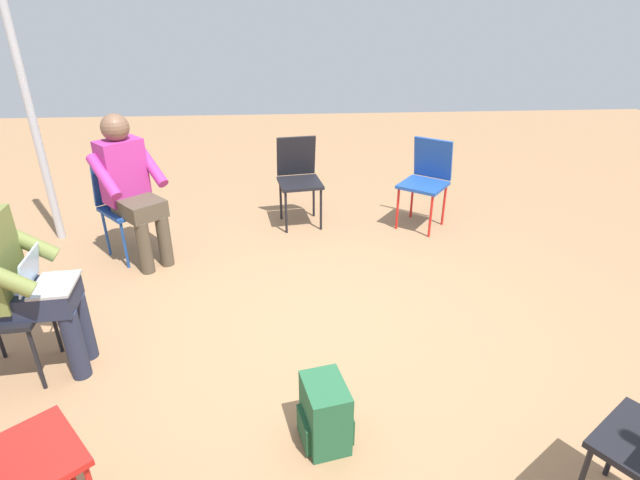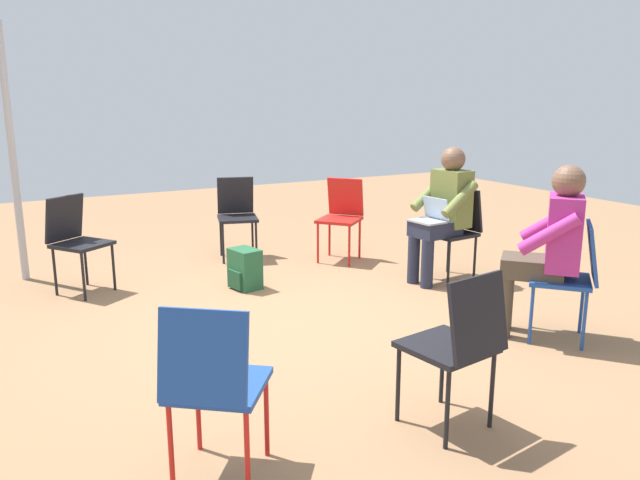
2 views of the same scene
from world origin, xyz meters
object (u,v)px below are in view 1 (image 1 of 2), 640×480
object	(u,v)px
person_with_laptop	(11,272)
person_in_magenta	(130,183)
backpack_near_laptop_user	(325,416)
chair_southwest	(124,200)
chair_west	(299,175)
chair_northwest	(427,177)

from	to	relation	value
person_with_laptop	person_in_magenta	world-z (taller)	same
person_in_magenta	backpack_near_laptop_user	distance (m)	2.60
chair_southwest	person_in_magenta	bearing A→B (deg)	90.00
chair_west	backpack_near_laptop_user	bearing A→B (deg)	82.28
person_with_laptop	backpack_near_laptop_user	distance (m)	1.89
person_with_laptop	chair_southwest	bearing A→B (deg)	169.03
chair_northwest	person_with_laptop	distance (m)	3.51
person_in_magenta	backpack_near_laptop_user	world-z (taller)	person_in_magenta
chair_west	backpack_near_laptop_user	world-z (taller)	chair_west
chair_west	chair_northwest	world-z (taller)	same
person_in_magenta	chair_southwest	bearing A→B (deg)	-90.00
chair_northwest	backpack_near_laptop_user	world-z (taller)	chair_northwest
person_with_laptop	backpack_near_laptop_user	world-z (taller)	person_with_laptop
person_in_magenta	chair_west	bearing A→B (deg)	164.50
chair_southwest	person_with_laptop	distance (m)	1.59
chair_southwest	person_with_laptop	bearing A→B (deg)	42.70
chair_southwest	person_with_laptop	size ratio (longest dim) A/B	0.69
chair_west	person_with_laptop	distance (m)	2.71
chair_southwest	chair_northwest	distance (m)	2.77
chair_northwest	chair_west	bearing A→B (deg)	30.35
chair_southwest	backpack_near_laptop_user	distance (m)	2.73
chair_northwest	person_with_laptop	size ratio (longest dim) A/B	0.69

